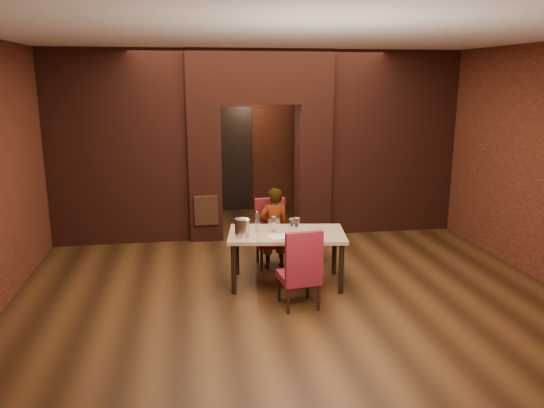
{
  "coord_description": "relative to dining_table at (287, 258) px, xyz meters",
  "views": [
    {
      "loc": [
        -1.24,
        -7.02,
        2.72
      ],
      "look_at": [
        -0.1,
        0.0,
        1.03
      ],
      "focal_mm": 35.0,
      "sensor_mm": 36.0,
      "label": 1
    }
  ],
  "objects": [
    {
      "name": "floor",
      "position": [
        -0.04,
        0.36,
        -0.36
      ],
      "size": [
        8.0,
        8.0,
        0.0
      ],
      "primitive_type": "plane",
      "color": "#422610",
      "rests_on": "ground"
    },
    {
      "name": "ceiling",
      "position": [
        -0.04,
        0.36,
        2.84
      ],
      "size": [
        7.0,
        8.0,
        0.04
      ],
      "primitive_type": "cube",
      "color": "silver",
      "rests_on": "ground"
    },
    {
      "name": "wall_back",
      "position": [
        -0.04,
        4.36,
        1.24
      ],
      "size": [
        7.0,
        0.04,
        3.2
      ],
      "primitive_type": "cube",
      "color": "maroon",
      "rests_on": "ground"
    },
    {
      "name": "wall_front",
      "position": [
        -0.04,
        -3.64,
        1.24
      ],
      "size": [
        7.0,
        0.04,
        3.2
      ],
      "primitive_type": "cube",
      "color": "maroon",
      "rests_on": "ground"
    },
    {
      "name": "wall_left",
      "position": [
        -3.54,
        0.36,
        1.24
      ],
      "size": [
        0.04,
        8.0,
        3.2
      ],
      "primitive_type": "cube",
      "color": "maroon",
      "rests_on": "ground"
    },
    {
      "name": "wall_right",
      "position": [
        3.46,
        0.36,
        1.24
      ],
      "size": [
        0.04,
        8.0,
        3.2
      ],
      "primitive_type": "cube",
      "color": "maroon",
      "rests_on": "ground"
    },
    {
      "name": "pillar_left",
      "position": [
        -0.99,
        2.36,
        0.79
      ],
      "size": [
        0.55,
        0.55,
        2.3
      ],
      "primitive_type": "cube",
      "color": "maroon",
      "rests_on": "ground"
    },
    {
      "name": "pillar_right",
      "position": [
        0.91,
        2.36,
        0.79
      ],
      "size": [
        0.55,
        0.55,
        2.3
      ],
      "primitive_type": "cube",
      "color": "maroon",
      "rests_on": "ground"
    },
    {
      "name": "lintel",
      "position": [
        -0.04,
        2.36,
        2.39
      ],
      "size": [
        2.45,
        0.55,
        0.9
      ],
      "primitive_type": "cube",
      "color": "maroon",
      "rests_on": "ground"
    },
    {
      "name": "wing_wall_left",
      "position": [
        -2.4,
        2.36,
        1.24
      ],
      "size": [
        2.28,
        0.35,
        3.2
      ],
      "primitive_type": "cube",
      "color": "maroon",
      "rests_on": "ground"
    },
    {
      "name": "wing_wall_right",
      "position": [
        2.32,
        2.36,
        1.24
      ],
      "size": [
        2.28,
        0.35,
        3.2
      ],
      "primitive_type": "cube",
      "color": "maroon",
      "rests_on": "ground"
    },
    {
      "name": "vent_panel",
      "position": [
        -0.99,
        2.07,
        0.19
      ],
      "size": [
        0.4,
        0.03,
        0.5
      ],
      "primitive_type": "cube",
      "color": "#A4582F",
      "rests_on": "ground"
    },
    {
      "name": "rear_door",
      "position": [
        -0.44,
        4.3,
        0.69
      ],
      "size": [
        0.9,
        0.08,
        2.1
      ],
      "primitive_type": "cube",
      "color": "black",
      "rests_on": "ground"
    },
    {
      "name": "rear_door_frame",
      "position": [
        -0.44,
        4.26,
        0.69
      ],
      "size": [
        1.02,
        0.04,
        2.22
      ],
      "primitive_type": "cube",
      "color": "black",
      "rests_on": "ground"
    },
    {
      "name": "dining_table",
      "position": [
        0.0,
        0.0,
        0.0
      ],
      "size": [
        1.65,
        1.08,
        0.72
      ],
      "primitive_type": "cube",
      "rotation": [
        0.0,
        0.0,
        -0.15
      ],
      "color": "#A47D58",
      "rests_on": "ground"
    },
    {
      "name": "chair_far",
      "position": [
        -0.08,
        0.71,
        0.14
      ],
      "size": [
        0.46,
        0.46,
        0.99
      ],
      "primitive_type": "cube",
      "rotation": [
        0.0,
        0.0,
        0.02
      ],
      "color": "maroon",
      "rests_on": "ground"
    },
    {
      "name": "chair_near",
      "position": [
        0.01,
        -0.74,
        0.14
      ],
      "size": [
        0.5,
        0.5,
        1.0
      ],
      "primitive_type": "cube",
      "rotation": [
        0.0,
        0.0,
        3.26
      ],
      "color": "maroon",
      "rests_on": "ground"
    },
    {
      "name": "person_seated",
      "position": [
        -0.07,
        0.65,
        0.24
      ],
      "size": [
        0.47,
        0.34,
        1.2
      ],
      "primitive_type": "imported",
      "rotation": [
        0.0,
        0.0,
        3.28
      ],
      "color": "silver",
      "rests_on": "ground"
    },
    {
      "name": "wine_glass_a",
      "position": [
        -0.16,
        0.08,
        0.46
      ],
      "size": [
        0.08,
        0.08,
        0.2
      ],
      "primitive_type": null,
      "color": "white",
      "rests_on": "dining_table"
    },
    {
      "name": "wine_glass_b",
      "position": [
        0.06,
        -0.02,
        0.46
      ],
      "size": [
        0.08,
        0.08,
        0.2
      ],
      "primitive_type": null,
      "color": "white",
      "rests_on": "dining_table"
    },
    {
      "name": "wine_glass_c",
      "position": [
        0.1,
        -0.14,
        0.48
      ],
      "size": [
        0.09,
        0.09,
        0.23
      ],
      "primitive_type": null,
      "color": "white",
      "rests_on": "dining_table"
    },
    {
      "name": "tasting_sheet",
      "position": [
        -0.12,
        -0.16,
        0.36
      ],
      "size": [
        0.35,
        0.3,
        0.0
      ],
      "primitive_type": "cube",
      "rotation": [
        0.0,
        0.0,
        0.32
      ],
      "color": "silver",
      "rests_on": "dining_table"
    },
    {
      "name": "wine_bucket",
      "position": [
        -0.6,
        -0.08,
        0.48
      ],
      "size": [
        0.19,
        0.19,
        0.23
      ],
      "primitive_type": "cylinder",
      "color": "#A9AAB1",
      "rests_on": "dining_table"
    },
    {
      "name": "water_bottle",
      "position": [
        -0.38,
        0.14,
        0.49
      ],
      "size": [
        0.06,
        0.06,
        0.27
      ],
      "primitive_type": "cylinder",
      "color": "white",
      "rests_on": "dining_table"
    },
    {
      "name": "potted_plant",
      "position": [
        0.61,
        0.86,
        -0.16
      ],
      "size": [
        0.47,
        0.47,
        0.4
      ],
      "primitive_type": "imported",
      "rotation": [
        0.0,
        0.0,
        0.79
      ],
      "color": "#226B1D",
      "rests_on": "ground"
    }
  ]
}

